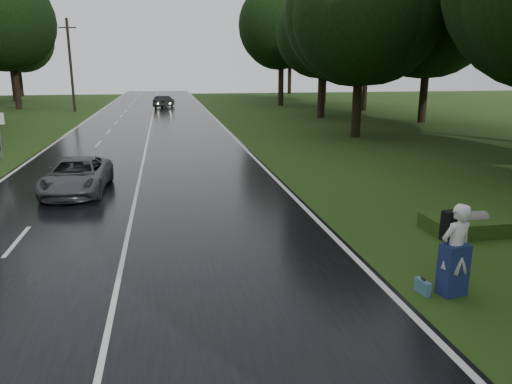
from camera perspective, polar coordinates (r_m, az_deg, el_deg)
ground at (r=12.77m, az=-15.37°, el=-7.93°), size 160.00×160.00×0.00m
road at (r=32.17m, az=-12.65°, el=5.65°), size 12.00×140.00×0.04m
lane_center at (r=32.16m, az=-12.65°, el=5.69°), size 0.12×140.00×0.01m
grey_car at (r=19.95m, az=-20.25°, el=1.81°), size 2.38×4.79×1.30m
far_car at (r=60.05m, az=-10.74°, el=10.37°), size 2.59×4.43×1.38m
hitchhiker at (r=11.18m, az=22.26°, el=-6.61°), size 0.82×0.77×2.03m
suitcase at (r=11.27m, az=18.94°, el=-10.46°), size 0.17×0.44×0.31m
culvert at (r=15.76m, az=23.21°, el=-4.31°), size 1.22×0.61×0.61m
utility_pole_mid at (r=32.70m, az=-27.78°, el=4.44°), size 1.80×0.28×10.78m
utility_pole_far at (r=57.67m, az=-20.45°, el=8.83°), size 1.80×0.28×9.74m
road_sign_b at (r=28.65m, az=-27.50°, el=3.27°), size 0.60×0.10×2.49m
tree_left_f at (r=63.40m, az=-25.99°, el=8.72°), size 10.69×10.69×16.70m
tree_right_d at (r=34.95m, az=11.55°, el=6.35°), size 8.90×8.90×13.91m
tree_right_e at (r=47.85m, az=7.58°, el=8.63°), size 8.98×8.98×14.03m
tree_right_f at (r=62.64m, az=2.90°, el=10.09°), size 11.03×11.03×17.24m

